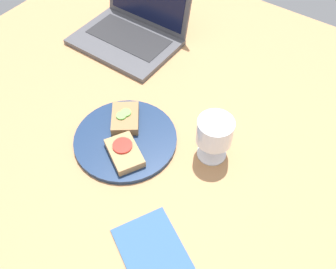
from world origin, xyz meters
The scene contains 7 objects.
wooden_table centered at (0.00, 0.00, 1.50)cm, with size 140.00×140.00×3.00cm, color #B27F51.
plate centered at (-1.25, -6.56, 3.61)cm, with size 25.55×25.55×1.22cm, color navy.
sandwich_with_cucumber centered at (-4.60, -2.36, 5.43)cm, with size 11.10×11.64×2.78cm.
sandwich_with_tomato centered at (2.00, -10.71, 5.31)cm, with size 12.15×10.77×2.48cm.
wine_glass centered at (18.28, 2.40, 11.00)cm, with size 8.39×8.39×11.78cm.
laptop centered at (-25.81, 27.31, 7.28)cm, with size 31.12×26.38×20.94cm.
napkin centered at (21.11, -25.29, 3.20)cm, with size 15.70×12.11×0.40cm, color #33598C.
Camera 1 is at (40.34, -46.89, 76.87)cm, focal length 40.00 mm.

